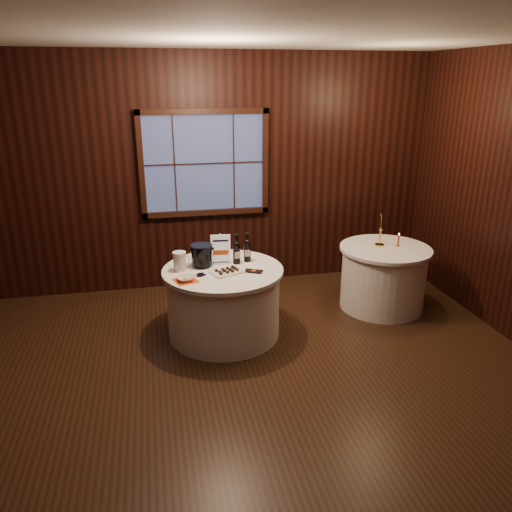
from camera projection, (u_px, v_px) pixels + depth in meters
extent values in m
plane|color=black|center=(240.00, 385.00, 4.60)|extent=(6.00, 6.00, 0.00)
cube|color=black|center=(205.00, 175.00, 6.40)|extent=(6.00, 0.02, 3.00)
cube|color=#3C4A7E|center=(204.00, 163.00, 6.32)|extent=(1.50, 0.01, 1.20)
cylinder|color=white|center=(224.00, 304.00, 5.40)|extent=(1.20, 1.20, 0.73)
cylinder|color=white|center=(223.00, 271.00, 5.27)|extent=(1.28, 1.28, 0.04)
cylinder|color=white|center=(383.00, 279.00, 6.06)|extent=(1.00, 1.00, 0.73)
cylinder|color=white|center=(386.00, 249.00, 5.93)|extent=(1.08, 1.08, 0.04)
cube|color=silver|center=(221.00, 262.00, 5.42)|extent=(0.19, 0.12, 0.02)
cube|color=silver|center=(221.00, 248.00, 5.36)|extent=(0.02, 0.02, 0.32)
cube|color=white|center=(221.00, 248.00, 5.35)|extent=(0.21, 0.03, 0.30)
cylinder|color=black|center=(237.00, 254.00, 5.38)|extent=(0.08, 0.08, 0.21)
sphere|color=black|center=(236.00, 245.00, 5.34)|extent=(0.08, 0.08, 0.08)
cylinder|color=black|center=(236.00, 239.00, 5.32)|extent=(0.03, 0.03, 0.10)
cylinder|color=black|center=(236.00, 235.00, 5.31)|extent=(0.03, 0.03, 0.02)
cube|color=beige|center=(237.00, 255.00, 5.34)|extent=(0.06, 0.01, 0.08)
cylinder|color=black|center=(247.00, 252.00, 5.45)|extent=(0.08, 0.08, 0.21)
sphere|color=black|center=(247.00, 243.00, 5.41)|extent=(0.08, 0.08, 0.08)
cylinder|color=black|center=(247.00, 238.00, 5.39)|extent=(0.03, 0.03, 0.10)
cylinder|color=black|center=(247.00, 234.00, 5.37)|extent=(0.03, 0.03, 0.02)
cube|color=beige|center=(248.00, 253.00, 5.41)|extent=(0.06, 0.01, 0.07)
cylinder|color=black|center=(202.00, 265.00, 5.33)|extent=(0.17, 0.17, 0.03)
cylinder|color=black|center=(202.00, 255.00, 5.29)|extent=(0.22, 0.22, 0.19)
cylinder|color=black|center=(201.00, 246.00, 5.26)|extent=(0.24, 0.24, 0.02)
cube|color=silver|center=(227.00, 272.00, 5.14)|extent=(0.38, 0.32, 0.02)
cube|color=black|center=(254.00, 271.00, 5.17)|extent=(0.21, 0.17, 0.02)
cylinder|color=#322212|center=(195.00, 275.00, 5.05)|extent=(0.06, 0.01, 0.03)
cylinder|color=white|center=(180.00, 262.00, 5.19)|extent=(0.13, 0.13, 0.19)
cylinder|color=white|center=(179.00, 253.00, 5.15)|extent=(0.14, 0.14, 0.01)
torus|color=white|center=(186.00, 260.00, 5.20)|extent=(0.10, 0.04, 0.10)
cube|color=red|center=(186.00, 281.00, 4.95)|extent=(0.27, 0.27, 0.00)
imported|color=silver|center=(185.00, 278.00, 4.94)|extent=(0.18, 0.18, 0.04)
cylinder|color=gold|center=(379.00, 245.00, 5.98)|extent=(0.11, 0.11, 0.02)
cylinder|color=gold|center=(381.00, 230.00, 5.92)|extent=(0.02, 0.02, 0.35)
cylinder|color=gold|center=(382.00, 215.00, 5.85)|extent=(0.06, 0.06, 0.03)
cylinder|color=gold|center=(398.00, 246.00, 5.96)|extent=(0.04, 0.04, 0.01)
cylinder|color=#9D140C|center=(398.00, 240.00, 5.94)|extent=(0.02, 0.02, 0.13)
sphere|color=#FFB23F|center=(399.00, 234.00, 5.91)|extent=(0.02, 0.02, 0.02)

